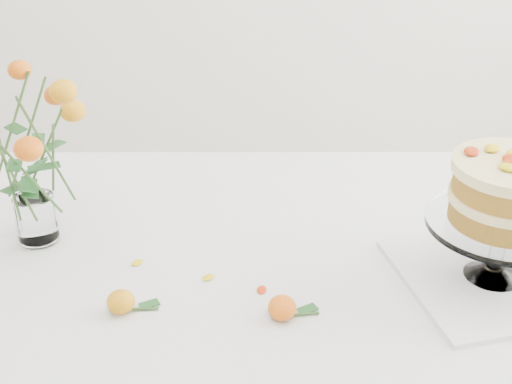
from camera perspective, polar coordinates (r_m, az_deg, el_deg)
table at (r=1.48m, az=1.17°, el=-7.27°), size 1.43×0.93×0.76m
napkin at (r=1.41m, az=18.36°, el=-6.51°), size 0.40×0.40×0.01m
cake_stand at (r=1.33m, az=19.46°, el=-0.45°), size 0.27×0.27×0.25m
rose_vase at (r=1.41m, az=-18.24°, el=4.49°), size 0.35×0.35×0.41m
loose_rose_near at (r=1.28m, az=-10.75°, el=-8.63°), size 0.09×0.05×0.04m
loose_rose_far at (r=1.24m, az=2.12°, el=-9.24°), size 0.09×0.05×0.04m
stray_petal_a at (r=1.35m, az=-3.84°, el=-6.84°), size 0.03×0.02×0.00m
stray_petal_b at (r=1.31m, az=0.46°, el=-7.85°), size 0.03×0.02×0.00m
stray_petal_c at (r=1.28m, az=2.29°, el=-8.90°), size 0.03×0.02×0.00m
stray_petal_d at (r=1.40m, az=-9.46°, el=-5.60°), size 0.03×0.02×0.00m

